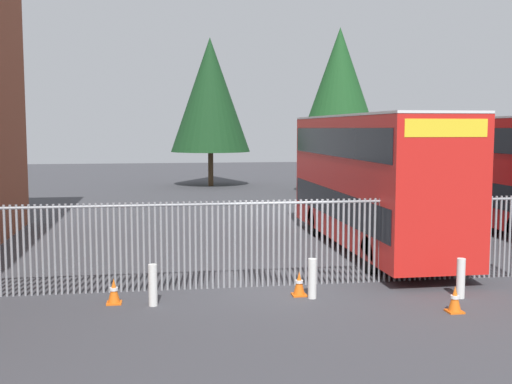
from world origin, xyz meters
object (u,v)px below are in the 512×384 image
(bollard_near_left, at_px, (153,285))
(traffic_cone_by_gate, at_px, (299,284))
(double_decker_bus_near_gate, at_px, (370,176))
(traffic_cone_mid_forecourt, at_px, (455,299))
(traffic_cone_near_kerb, at_px, (114,291))
(bollard_center_front, at_px, (312,279))
(double_decker_bus_behind_fence_left, at_px, (498,168))
(bollard_near_right, at_px, (461,278))

(bollard_near_left, distance_m, traffic_cone_by_gate, 3.47)
(double_decker_bus_near_gate, height_order, traffic_cone_mid_forecourt, double_decker_bus_near_gate)
(traffic_cone_by_gate, height_order, traffic_cone_near_kerb, same)
(traffic_cone_mid_forecourt, height_order, traffic_cone_near_kerb, same)
(bollard_center_front, relative_size, traffic_cone_near_kerb, 1.61)
(double_decker_bus_behind_fence_left, distance_m, bollard_center_front, 13.47)
(bollard_center_front, bearing_deg, bollard_near_left, -179.35)
(bollard_center_front, distance_m, bollard_near_right, 3.50)
(bollard_near_left, height_order, traffic_cone_by_gate, bollard_near_left)
(bollard_center_front, bearing_deg, bollard_near_right, -8.57)
(double_decker_bus_behind_fence_left, distance_m, bollard_near_left, 16.38)
(double_decker_bus_behind_fence_left, height_order, bollard_near_left, double_decker_bus_behind_fence_left)
(bollard_near_right, bearing_deg, traffic_cone_mid_forecourt, -122.17)
(double_decker_bus_near_gate, height_order, double_decker_bus_behind_fence_left, same)
(bollard_center_front, relative_size, bollard_near_right, 1.00)
(traffic_cone_by_gate, relative_size, traffic_cone_mid_forecourt, 1.00)
(double_decker_bus_behind_fence_left, height_order, traffic_cone_by_gate, double_decker_bus_behind_fence_left)
(bollard_center_front, bearing_deg, traffic_cone_mid_forecourt, -29.83)
(double_decker_bus_near_gate, distance_m, traffic_cone_by_gate, 6.77)
(bollard_near_right, height_order, traffic_cone_mid_forecourt, bollard_near_right)
(bollard_near_left, relative_size, traffic_cone_mid_forecourt, 1.61)
(bollard_near_right, relative_size, traffic_cone_by_gate, 1.61)
(bollard_near_left, relative_size, traffic_cone_near_kerb, 1.61)
(traffic_cone_by_gate, bearing_deg, bollard_center_front, -49.26)
(bollard_near_left, bearing_deg, traffic_cone_by_gate, 5.47)
(double_decker_bus_behind_fence_left, xyz_separation_m, traffic_cone_mid_forecourt, (-7.04, -10.60, -2.13))
(bollard_center_front, bearing_deg, traffic_cone_by_gate, 130.74)
(double_decker_bus_near_gate, bearing_deg, bollard_near_left, -141.23)
(double_decker_bus_near_gate, distance_m, traffic_cone_near_kerb, 9.80)
(bollard_center_front, xyz_separation_m, traffic_cone_mid_forecourt, (2.78, -1.60, -0.19))
(bollard_near_left, distance_m, traffic_cone_near_kerb, 0.95)
(double_decker_bus_near_gate, bearing_deg, double_decker_bus_behind_fence_left, 27.61)
(double_decker_bus_near_gate, height_order, bollard_near_left, double_decker_bus_near_gate)
(double_decker_bus_behind_fence_left, xyz_separation_m, traffic_cone_near_kerb, (-14.41, -8.74, -2.13))
(double_decker_bus_near_gate, relative_size, bollard_near_right, 11.38)
(double_decker_bus_near_gate, distance_m, traffic_cone_mid_forecourt, 7.54)
(double_decker_bus_near_gate, distance_m, double_decker_bus_behind_fence_left, 7.31)
(double_decker_bus_near_gate, xyz_separation_m, traffic_cone_near_kerb, (-7.93, -5.35, -2.13))
(bollard_near_left, xyz_separation_m, traffic_cone_near_kerb, (-0.88, 0.31, -0.19))
(bollard_near_right, bearing_deg, bollard_center_front, 171.43)
(traffic_cone_near_kerb, bearing_deg, traffic_cone_by_gate, 0.34)
(traffic_cone_by_gate, bearing_deg, bollard_near_right, -12.32)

